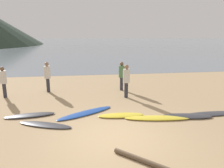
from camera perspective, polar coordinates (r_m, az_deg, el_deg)
ground_plane at (r=16.85m, az=-4.47°, el=1.61°), size 120.00×120.00×0.20m
ocean_water at (r=67.22m, az=-7.18°, el=10.68°), size 140.00×100.00×0.01m
surfboard_0 at (r=9.63m, az=-20.97°, el=-7.76°), size 2.06×0.78×0.09m
surfboard_1 at (r=8.53m, az=-17.32°, el=-10.30°), size 2.16×1.23×0.07m
surfboard_2 at (r=9.34m, az=-7.04°, el=-7.63°), size 2.56×1.79×0.07m
surfboard_3 at (r=9.01m, az=2.35°, el=-8.28°), size 1.92×0.60×0.09m
surfboard_4 at (r=8.93m, az=12.16°, el=-8.80°), size 2.73×0.84×0.09m
surfboard_5 at (r=9.45m, az=19.37°, el=-8.02°), size 2.06×0.93×0.09m
surfboard_6 at (r=10.13m, az=24.97°, el=-7.16°), size 2.65×0.56×0.06m
person_0 at (r=11.27m, az=3.83°, el=1.50°), size 0.36×0.36×1.77m
person_1 at (r=12.86m, az=-16.78°, el=2.43°), size 0.35×0.35×1.75m
person_2 at (r=12.64m, az=-26.90°, el=1.06°), size 0.33×0.33×1.65m
person_3 at (r=12.72m, az=2.56°, el=2.75°), size 0.34×0.34×1.70m
driftwood_log at (r=6.09m, az=9.68°, el=-19.86°), size 1.63×1.55×0.13m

